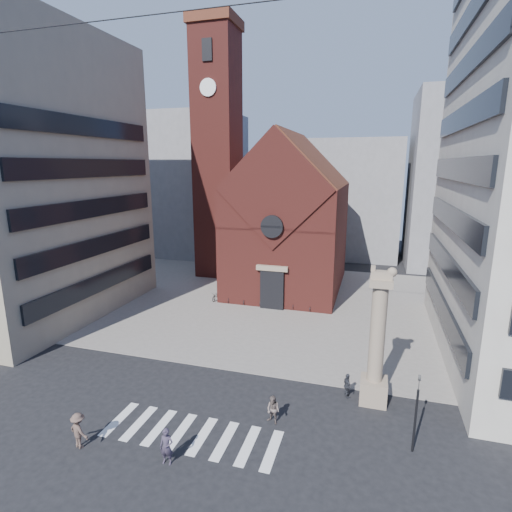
# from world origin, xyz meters

# --- Properties ---
(ground) EXTENTS (120.00, 120.00, 0.00)m
(ground) POSITION_xyz_m (0.00, 0.00, 0.00)
(ground) COLOR black
(ground) RESTS_ON ground
(piazza) EXTENTS (46.00, 30.00, 0.05)m
(piazza) POSITION_xyz_m (0.00, 19.00, 0.03)
(piazza) COLOR gray
(piazza) RESTS_ON ground
(zebra_crossing) EXTENTS (10.20, 3.20, 0.01)m
(zebra_crossing) POSITION_xyz_m (0.55, -3.00, 0.01)
(zebra_crossing) COLOR white
(zebra_crossing) RESTS_ON ground
(church) EXTENTS (12.00, 16.65, 18.00)m
(church) POSITION_xyz_m (0.00, 25.04, 7.98)
(church) COLOR maroon
(church) RESTS_ON ground
(campanile) EXTENTS (5.50, 5.50, 31.20)m
(campanile) POSITION_xyz_m (-10.00, 28.00, 15.74)
(campanile) COLOR maroon
(campanile) RESTS_ON ground
(building_left) EXTENTS (18.00, 20.00, 26.00)m
(building_left) POSITION_xyz_m (-24.00, 10.00, 13.00)
(building_left) COLOR gray
(building_left) RESTS_ON ground
(bg_block_left) EXTENTS (16.00, 14.00, 22.00)m
(bg_block_left) POSITION_xyz_m (-20.00, 40.00, 11.00)
(bg_block_left) COLOR gray
(bg_block_left) RESTS_ON ground
(bg_block_mid) EXTENTS (14.00, 12.00, 18.00)m
(bg_block_mid) POSITION_xyz_m (6.00, 45.00, 9.00)
(bg_block_mid) COLOR gray
(bg_block_mid) RESTS_ON ground
(bg_block_right) EXTENTS (16.00, 14.00, 24.00)m
(bg_block_right) POSITION_xyz_m (22.00, 42.00, 12.00)
(bg_block_right) COLOR gray
(bg_block_right) RESTS_ON ground
(lion_column) EXTENTS (1.63, 1.60, 8.68)m
(lion_column) POSITION_xyz_m (10.01, 3.00, 3.46)
(lion_column) COLOR gray
(lion_column) RESTS_ON ground
(traffic_light) EXTENTS (0.13, 0.16, 4.30)m
(traffic_light) POSITION_xyz_m (12.00, -1.00, 2.29)
(traffic_light) COLOR black
(traffic_light) RESTS_ON ground
(pedestrian_0) EXTENTS (0.72, 0.50, 1.89)m
(pedestrian_0) POSITION_xyz_m (0.38, -5.34, 0.94)
(pedestrian_0) COLOR #372F41
(pedestrian_0) RESTS_ON ground
(pedestrian_1) EXTENTS (0.97, 0.87, 1.66)m
(pedestrian_1) POSITION_xyz_m (4.59, -0.81, 0.83)
(pedestrian_1) COLOR #655751
(pedestrian_1) RESTS_ON ground
(pedestrian_2) EXTENTS (0.74, 1.02, 1.61)m
(pedestrian_2) POSITION_xyz_m (8.42, 3.00, 0.80)
(pedestrian_2) COLOR #2B2D34
(pedestrian_2) RESTS_ON ground
(pedestrian_3) EXTENTS (1.39, 1.02, 1.93)m
(pedestrian_3) POSITION_xyz_m (-4.53, -5.58, 0.97)
(pedestrian_3) COLOR brown
(pedestrian_3) RESTS_ON ground
(scooter_0) EXTENTS (0.75, 1.77, 0.91)m
(scooter_0) POSITION_xyz_m (-6.37, 17.66, 0.50)
(scooter_0) COLOR black
(scooter_0) RESTS_ON piazza
(scooter_1) EXTENTS (0.61, 1.71, 1.01)m
(scooter_1) POSITION_xyz_m (-4.65, 17.66, 0.55)
(scooter_1) COLOR black
(scooter_1) RESTS_ON piazza
(scooter_2) EXTENTS (0.75, 1.77, 0.91)m
(scooter_2) POSITION_xyz_m (-2.93, 17.66, 0.50)
(scooter_2) COLOR black
(scooter_2) RESTS_ON piazza
(scooter_3) EXTENTS (0.61, 1.71, 1.01)m
(scooter_3) POSITION_xyz_m (-1.21, 17.66, 0.55)
(scooter_3) COLOR black
(scooter_3) RESTS_ON piazza
(scooter_4) EXTENTS (0.75, 1.77, 0.91)m
(scooter_4) POSITION_xyz_m (0.51, 17.66, 0.50)
(scooter_4) COLOR black
(scooter_4) RESTS_ON piazza
(scooter_5) EXTENTS (0.61, 1.71, 1.01)m
(scooter_5) POSITION_xyz_m (2.23, 17.66, 0.55)
(scooter_5) COLOR black
(scooter_5) RESTS_ON piazza
(scooter_6) EXTENTS (0.75, 1.77, 0.91)m
(scooter_6) POSITION_xyz_m (3.95, 17.66, 0.50)
(scooter_6) COLOR black
(scooter_6) RESTS_ON piazza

